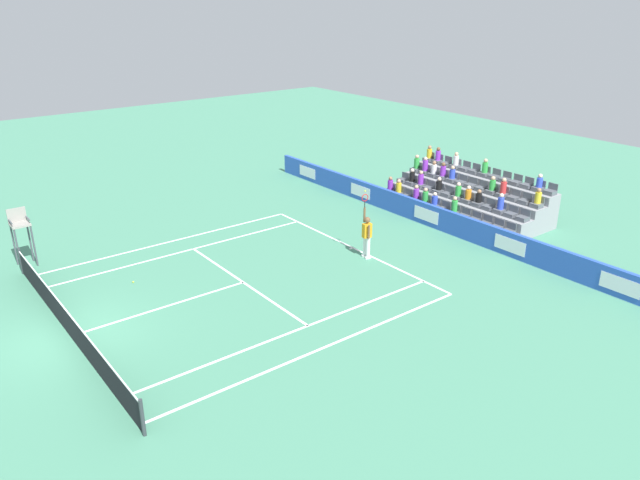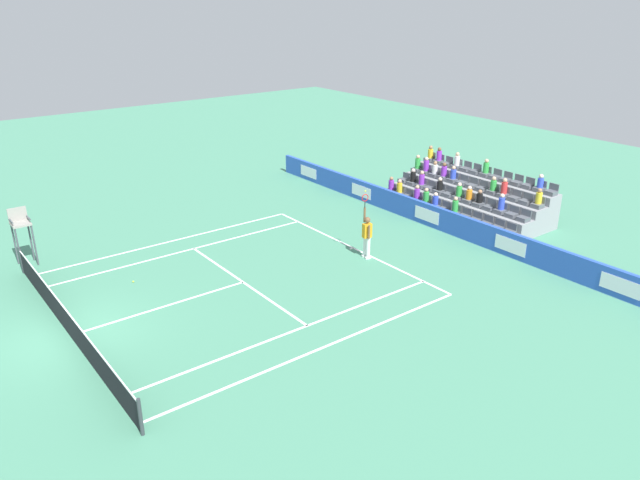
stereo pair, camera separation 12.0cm
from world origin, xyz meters
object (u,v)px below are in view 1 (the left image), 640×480
object	(u,v)px
tennis_player	(367,235)
umpire_chair	(21,229)
loose_tennis_ball	(133,282)
tennis_net	(68,323)

from	to	relation	value
tennis_player	umpire_chair	bearing A→B (deg)	55.25
umpire_chair	loose_tennis_ball	bearing A→B (deg)	-147.24
loose_tennis_ball	tennis_player	bearing A→B (deg)	-112.76
tennis_net	tennis_player	world-z (taller)	tennis_player
tennis_net	umpire_chair	bearing A→B (deg)	-2.96
tennis_net	loose_tennis_ball	xyz separation A→B (m)	(2.51, -3.08, -0.46)
tennis_net	umpire_chair	world-z (taller)	umpire_chair
tennis_net	loose_tennis_ball	size ratio (longest dim) A/B	176.03
tennis_player	loose_tennis_ball	bearing A→B (deg)	67.24
tennis_player	loose_tennis_ball	world-z (taller)	tennis_player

